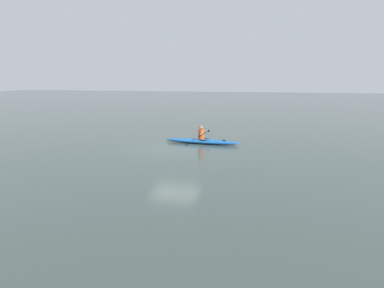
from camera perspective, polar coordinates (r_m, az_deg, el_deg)
name	(u,v)px	position (r m, az deg, el deg)	size (l,w,h in m)	color
ground_plane	(175,148)	(17.41, -2.98, -0.73)	(160.00, 160.00, 0.00)	#384742
kayak	(202,141)	(18.62, 1.73, 0.48)	(4.31, 0.85, 0.26)	#1959A5
kayaker	(201,133)	(18.55, 1.63, 1.86)	(0.43, 2.30, 0.75)	#E04C14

